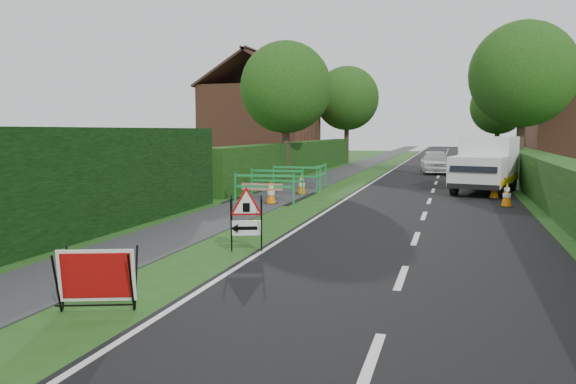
# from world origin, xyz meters

# --- Properties ---
(ground) EXTENTS (120.00, 120.00, 0.00)m
(ground) POSITION_xyz_m (0.00, 0.00, 0.00)
(ground) COLOR #214D16
(ground) RESTS_ON ground
(road_surface) EXTENTS (6.00, 90.00, 0.02)m
(road_surface) POSITION_xyz_m (2.50, 35.00, 0.00)
(road_surface) COLOR black
(road_surface) RESTS_ON ground
(footpath) EXTENTS (2.00, 90.00, 0.02)m
(footpath) POSITION_xyz_m (-3.00, 35.00, 0.01)
(footpath) COLOR #2D2D30
(footpath) RESTS_ON ground
(hedge_west_far) EXTENTS (1.00, 24.00, 1.80)m
(hedge_west_far) POSITION_xyz_m (-5.00, 22.00, 0.00)
(hedge_west_far) COLOR #14380F
(hedge_west_far) RESTS_ON ground
(hedge_east) EXTENTS (1.20, 50.00, 1.50)m
(hedge_east) POSITION_xyz_m (6.50, 16.00, 0.00)
(hedge_east) COLOR #14380F
(hedge_east) RESTS_ON ground
(house_west) EXTENTS (7.50, 7.40, 7.88)m
(house_west) POSITION_xyz_m (-10.00, 30.00, 2.90)
(house_west) COLOR brown
(house_west) RESTS_ON ground
(house_east_b) EXTENTS (7.50, 7.40, 7.88)m
(house_east_b) POSITION_xyz_m (12.00, 42.00, 2.90)
(house_east_b) COLOR brown
(house_east_b) RESTS_ON ground
(tree_nw) EXTENTS (4.40, 4.40, 6.70)m
(tree_nw) POSITION_xyz_m (-4.60, 18.00, 4.48)
(tree_nw) COLOR #2D2116
(tree_nw) RESTS_ON ground
(tree_ne) EXTENTS (5.20, 5.20, 7.79)m
(tree_ne) POSITION_xyz_m (6.40, 22.00, 5.17)
(tree_ne) COLOR #2D2116
(tree_ne) RESTS_ON ground
(tree_fw) EXTENTS (4.80, 4.80, 7.24)m
(tree_fw) POSITION_xyz_m (-4.60, 34.00, 4.83)
(tree_fw) COLOR #2D2116
(tree_fw) RESTS_ON ground
(tree_fe) EXTENTS (4.20, 4.20, 6.33)m
(tree_fe) POSITION_xyz_m (6.40, 38.00, 4.22)
(tree_fe) COLOR #2D2116
(tree_fe) RESTS_ON ground
(red_rect_sign) EXTENTS (1.13, 0.90, 0.85)m
(red_rect_sign) POSITION_xyz_m (-1.25, -1.90, 0.49)
(red_rect_sign) COLOR black
(red_rect_sign) RESTS_ON ground
(triangle_sign) EXTENTS (0.97, 0.97, 1.10)m
(triangle_sign) POSITION_xyz_m (-0.69, 2.13, 0.77)
(triangle_sign) COLOR black
(triangle_sign) RESTS_ON ground
(works_van) EXTENTS (2.85, 5.06, 2.18)m
(works_van) POSITION_xyz_m (4.49, 15.12, 1.15)
(works_van) COLOR silver
(works_van) RESTS_ON ground
(traffic_cone_0) EXTENTS (0.38, 0.38, 0.79)m
(traffic_cone_0) POSITION_xyz_m (4.91, 10.78, 0.39)
(traffic_cone_0) COLOR black
(traffic_cone_0) RESTS_ON ground
(traffic_cone_1) EXTENTS (0.38, 0.38, 0.79)m
(traffic_cone_1) POSITION_xyz_m (4.69, 13.00, 0.39)
(traffic_cone_1) COLOR black
(traffic_cone_1) RESTS_ON ground
(traffic_cone_2) EXTENTS (0.38, 0.38, 0.79)m
(traffic_cone_2) POSITION_xyz_m (4.75, 16.51, 0.39)
(traffic_cone_2) COLOR black
(traffic_cone_2) RESTS_ON ground
(traffic_cone_3) EXTENTS (0.38, 0.38, 0.79)m
(traffic_cone_3) POSITION_xyz_m (-2.51, 9.33, 0.39)
(traffic_cone_3) COLOR black
(traffic_cone_3) RESTS_ON ground
(traffic_cone_4) EXTENTS (0.38, 0.38, 0.79)m
(traffic_cone_4) POSITION_xyz_m (-2.27, 12.33, 0.39)
(traffic_cone_4) COLOR black
(traffic_cone_4) RESTS_ON ground
(ped_barrier_0) EXTENTS (2.09, 0.65, 1.00)m
(ped_barrier_0) POSITION_xyz_m (-2.83, 9.58, 0.63)
(ped_barrier_0) COLOR green
(ped_barrier_0) RESTS_ON ground
(ped_barrier_1) EXTENTS (2.07, 0.39, 1.00)m
(ped_barrier_1) POSITION_xyz_m (-3.10, 11.83, 0.63)
(ped_barrier_1) COLOR green
(ped_barrier_1) RESTS_ON ground
(ped_barrier_2) EXTENTS (2.06, 0.37, 1.00)m
(ped_barrier_2) POSITION_xyz_m (-2.93, 13.97, 0.63)
(ped_barrier_2) COLOR green
(ped_barrier_2) RESTS_ON ground
(ped_barrier_3) EXTENTS (0.44, 2.07, 1.00)m
(ped_barrier_3) POSITION_xyz_m (-2.11, 15.00, 0.63)
(ped_barrier_3) COLOR green
(ped_barrier_3) RESTS_ON ground
(redwhite_plank) EXTENTS (1.50, 0.14, 0.25)m
(redwhite_plank) POSITION_xyz_m (-3.20, 10.44, 0.00)
(redwhite_plank) COLOR red
(redwhite_plank) RESTS_ON ground
(hatchback_car) EXTENTS (1.99, 4.08, 1.34)m
(hatchback_car) POSITION_xyz_m (2.25, 24.80, 0.67)
(hatchback_car) COLOR white
(hatchback_car) RESTS_ON ground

